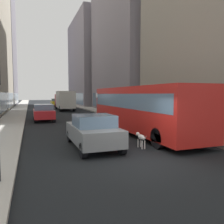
# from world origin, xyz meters

# --- Properties ---
(ground_plane) EXTENTS (120.00, 120.00, 0.00)m
(ground_plane) POSITION_xyz_m (0.00, 35.00, 0.00)
(ground_plane) COLOR black
(sidewalk_left) EXTENTS (2.40, 110.00, 0.15)m
(sidewalk_left) POSITION_xyz_m (-5.70, 35.00, 0.07)
(sidewalk_left) COLOR #ADA89E
(sidewalk_left) RESTS_ON ground
(sidewalk_right) EXTENTS (2.40, 110.00, 0.15)m
(sidewalk_right) POSITION_xyz_m (5.70, 35.00, 0.07)
(sidewalk_right) COLOR #9E9991
(sidewalk_right) RESTS_ON ground
(building_right_mid) EXTENTS (9.55, 17.32, 31.71)m
(building_right_mid) POSITION_xyz_m (11.90, 25.32, 15.85)
(building_right_mid) COLOR slate
(building_right_mid) RESTS_ON ground
(building_right_far) EXTENTS (11.97, 18.76, 19.99)m
(building_right_far) POSITION_xyz_m (11.90, 44.35, 9.99)
(building_right_far) COLOR slate
(building_right_far) RESTS_ON ground
(transit_bus) EXTENTS (2.78, 11.53, 3.05)m
(transit_bus) POSITION_xyz_m (2.80, 5.65, 1.78)
(transit_bus) COLOR red
(transit_bus) RESTS_ON ground
(car_red_coupe) EXTENTS (1.85, 4.36, 1.62)m
(car_red_coupe) POSITION_xyz_m (-2.80, 14.94, 0.82)
(car_red_coupe) COLOR red
(car_red_coupe) RESTS_ON ground
(car_grey_wagon) EXTENTS (1.91, 4.10, 1.62)m
(car_grey_wagon) POSITION_xyz_m (-1.20, 2.68, 0.82)
(car_grey_wagon) COLOR slate
(car_grey_wagon) RESTS_ON ground
(car_yellow_taxi) EXTENTS (1.76, 4.64, 1.62)m
(car_yellow_taxi) POSITION_xyz_m (1.20, 42.64, 0.82)
(car_yellow_taxi) COLOR yellow
(car_yellow_taxi) RESTS_ON ground
(box_truck) EXTENTS (2.30, 7.50, 3.05)m
(box_truck) POSITION_xyz_m (1.20, 28.68, 1.67)
(box_truck) COLOR #A51919
(box_truck) RESTS_ON ground
(dalmatian_dog) EXTENTS (0.22, 0.96, 0.72)m
(dalmatian_dog) POSITION_xyz_m (0.97, 1.92, 0.51)
(dalmatian_dog) COLOR white
(dalmatian_dog) RESTS_ON ground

